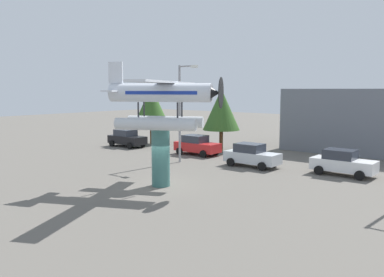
# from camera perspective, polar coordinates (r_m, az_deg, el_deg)

# --- Properties ---
(ground_plane) EXTENTS (140.00, 140.00, 0.00)m
(ground_plane) POSITION_cam_1_polar(r_m,az_deg,el_deg) (24.76, -4.42, -6.70)
(ground_plane) COLOR #605B54
(display_pedestal) EXTENTS (1.10, 1.10, 3.50)m
(display_pedestal) POSITION_cam_1_polar(r_m,az_deg,el_deg) (24.41, -4.46, -2.70)
(display_pedestal) COLOR #386B66
(display_pedestal) RESTS_ON ground
(floatplane_monument) EXTENTS (7.14, 9.82, 4.00)m
(floatplane_monument) POSITION_cam_1_polar(r_m,az_deg,el_deg) (24.03, -4.24, 5.35)
(floatplane_monument) COLOR silver
(floatplane_monument) RESTS_ON display_pedestal
(car_near_black) EXTENTS (4.20, 2.02, 1.76)m
(car_near_black) POSITION_cam_1_polar(r_m,az_deg,el_deg) (41.66, -9.23, 0.05)
(car_near_black) COLOR black
(car_near_black) RESTS_ON ground
(car_mid_red) EXTENTS (4.20, 2.02, 1.76)m
(car_mid_red) POSITION_cam_1_polar(r_m,az_deg,el_deg) (36.07, 0.69, -0.93)
(car_mid_red) COLOR red
(car_mid_red) RESTS_ON ground
(car_far_silver) EXTENTS (4.20, 2.02, 1.76)m
(car_far_silver) POSITION_cam_1_polar(r_m,az_deg,el_deg) (30.87, 8.43, -2.35)
(car_far_silver) COLOR silver
(car_far_silver) RESTS_ON ground
(car_distant_white) EXTENTS (4.20, 2.02, 1.76)m
(car_distant_white) POSITION_cam_1_polar(r_m,az_deg,el_deg) (29.35, 20.55, -3.21)
(car_distant_white) COLOR white
(car_distant_white) RESTS_ON ground
(streetlight_primary) EXTENTS (1.84, 0.28, 7.73)m
(streetlight_primary) POSITION_cam_1_polar(r_m,az_deg,el_deg) (31.98, -1.49, 4.57)
(streetlight_primary) COLOR gray
(streetlight_primary) RESTS_ON ground
(storefront_building) EXTENTS (14.16, 7.72, 5.89)m
(storefront_building) POSITION_cam_1_polar(r_m,az_deg,el_deg) (40.98, 23.70, 2.34)
(storefront_building) COLOR slate
(storefront_building) RESTS_ON ground
(tree_west) EXTENTS (3.55, 3.55, 6.23)m
(tree_west) POSITION_cam_1_polar(r_m,az_deg,el_deg) (43.48, -5.79, 4.83)
(tree_west) COLOR brown
(tree_west) RESTS_ON ground
(tree_east) EXTENTS (3.50, 3.50, 5.91)m
(tree_east) POSITION_cam_1_polar(r_m,az_deg,el_deg) (38.09, 4.18, 4.11)
(tree_east) COLOR brown
(tree_east) RESTS_ON ground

